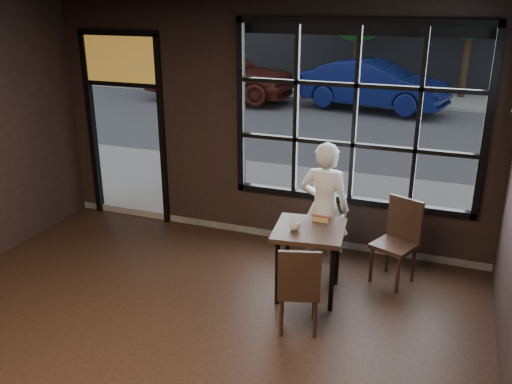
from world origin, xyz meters
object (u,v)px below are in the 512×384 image
at_px(chair_near, 299,286).
at_px(man, 324,208).
at_px(cafe_table, 308,261).
at_px(navy_car, 373,84).

distance_m(chair_near, man, 1.32).
relative_size(cafe_table, chair_near, 0.86).
xyz_separation_m(cafe_table, chair_near, (0.09, -0.67, 0.07)).
distance_m(cafe_table, man, 0.73).
relative_size(chair_near, navy_car, 0.23).
bearing_deg(navy_car, man, -162.53).
bearing_deg(man, cafe_table, 88.53).
bearing_deg(navy_car, chair_near, -162.82).
height_order(chair_near, man, man).
relative_size(man, navy_car, 0.40).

